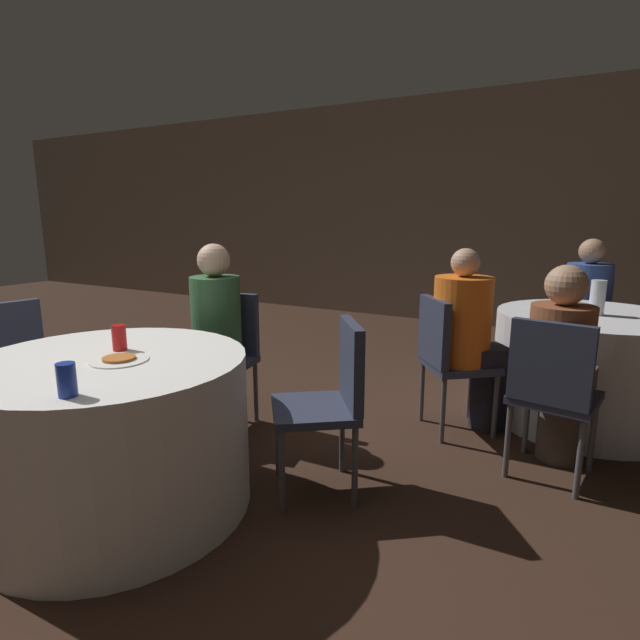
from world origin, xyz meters
name	(u,v)px	position (x,y,z in m)	size (l,w,h in m)	color
ground_plane	(114,486)	(0.00, 0.00, 0.00)	(16.00, 16.00, 0.00)	#382319
wall_back	(421,211)	(0.00, 4.84, 1.40)	(16.00, 0.06, 2.80)	#7A6B5B
table_near	(114,433)	(0.16, -0.09, 0.36)	(1.23, 1.23, 0.73)	white
table_far	(588,368)	(2.06, 2.12, 0.36)	(1.18, 1.18, 0.73)	silver
chair_near_northeast	(332,391)	(0.98, 0.52, 0.52)	(0.56, 0.56, 0.86)	#2D3347
chair_near_north	(225,347)	(-0.01, 0.92, 0.52)	(0.46, 0.46, 0.86)	#2D3347
chair_near_west	(17,362)	(-0.85, 0.07, 0.52)	(0.46, 0.46, 0.86)	#2D3347
chair_far_southwest	(447,352)	(1.28, 1.49, 0.52)	(0.56, 0.56, 0.86)	#2D3347
chair_far_south	(552,385)	(1.91, 1.13, 0.52)	(0.46, 0.46, 0.86)	#2D3347
chair_far_north	(584,317)	(1.99, 3.12, 0.52)	(0.42, 0.43, 0.86)	#2D3347
person_blue_shirt	(586,311)	(2.00, 2.96, 0.60)	(0.35, 0.51, 1.17)	#33384C
person_floral_shirt	(561,370)	(1.93, 1.29, 0.56)	(0.34, 0.49, 1.12)	#4C4238
person_green_jacket	(211,342)	(0.01, 0.76, 0.59)	(0.34, 0.49, 1.19)	#282828
person_orange_shirt	(470,339)	(1.40, 1.58, 0.60)	(0.49, 0.48, 1.16)	black
pizza_plate_near	(119,359)	(0.24, -0.09, 0.73)	(0.25, 0.25, 0.02)	white
soda_can_blue	(67,380)	(0.45, -0.48, 0.79)	(0.07, 0.07, 0.12)	#1E38A5
soda_can_red	(119,338)	(0.10, 0.03, 0.79)	(0.07, 0.07, 0.12)	red
bottle_far	(597,298)	(2.07, 2.10, 0.84)	(0.09, 0.09, 0.22)	silver
cup_far	(557,305)	(1.84, 2.05, 0.78)	(0.09, 0.09, 0.10)	silver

